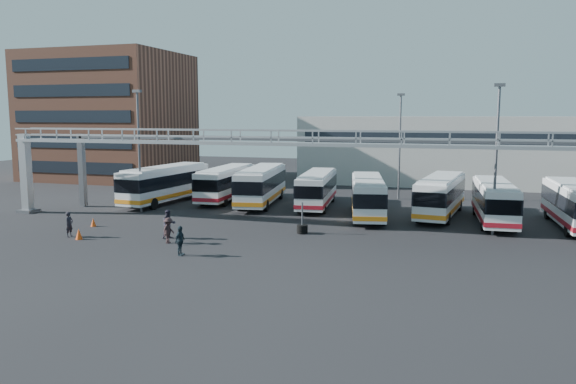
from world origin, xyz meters
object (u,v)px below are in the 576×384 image
(bus_6, at_px, (441,194))
(tire_stack, at_px, (302,228))
(bus_1, at_px, (165,183))
(pedestrian_a, at_px, (69,224))
(bus_2, at_px, (226,182))
(pedestrian_d, at_px, (180,241))
(light_pole_mid, at_px, (496,151))
(pedestrian_c, at_px, (168,230))
(light_pole_left, at_px, (139,144))
(pedestrian_b, at_px, (169,224))
(cone_right, at_px, (93,222))
(bus_3, at_px, (261,184))
(bus_8, at_px, (574,204))
(light_pole_back, at_px, (400,140))
(bus_5, at_px, (368,195))
(cone_left, at_px, (79,234))
(bus_4, at_px, (317,188))
(bus_7, at_px, (494,200))

(bus_6, xyz_separation_m, tire_stack, (-8.85, -9.65, -1.44))
(bus_1, height_order, pedestrian_a, bus_1)
(bus_2, xyz_separation_m, pedestrian_d, (6.00, -20.50, -0.91))
(light_pole_mid, height_order, pedestrian_c, light_pole_mid)
(light_pole_left, distance_m, pedestrian_d, 16.90)
(light_pole_mid, relative_size, pedestrian_b, 5.33)
(cone_right, bearing_deg, bus_1, 92.68)
(pedestrian_b, height_order, cone_right, pedestrian_b)
(bus_3, relative_size, bus_8, 1.07)
(light_pole_mid, distance_m, light_pole_back, 17.00)
(bus_5, relative_size, pedestrian_b, 5.66)
(bus_5, relative_size, cone_right, 17.15)
(bus_6, bearing_deg, pedestrian_b, -134.05)
(light_pole_mid, height_order, bus_1, light_pole_mid)
(cone_left, bearing_deg, pedestrian_a, 156.62)
(bus_2, bearing_deg, light_pole_back, 17.59)
(bus_1, xyz_separation_m, bus_2, (4.81, 3.04, -0.13))
(light_pole_back, bearing_deg, pedestrian_a, -128.53)
(bus_4, distance_m, bus_7, 15.01)
(bus_7, bearing_deg, bus_3, 167.08)
(pedestrian_c, distance_m, cone_left, 6.27)
(light_pole_left, xyz_separation_m, pedestrian_b, (7.42, -8.54, -4.77))
(light_pole_left, distance_m, bus_5, 19.40)
(bus_8, bearing_deg, tire_stack, -160.60)
(light_pole_left, height_order, light_pole_back, same)
(pedestrian_b, height_order, cone_left, pedestrian_b)
(bus_2, relative_size, pedestrian_d, 6.15)
(bus_3, xyz_separation_m, bus_5, (10.32, -3.48, -0.12))
(bus_3, height_order, bus_5, bus_3)
(bus_4, distance_m, pedestrian_b, 16.58)
(cone_left, xyz_separation_m, tire_stack, (13.53, 6.20, 0.01))
(bus_6, bearing_deg, light_pole_mid, -52.68)
(bus_1, height_order, cone_left, bus_1)
(light_pole_mid, bearing_deg, pedestrian_a, -161.48)
(light_pole_back, height_order, pedestrian_a, light_pole_back)
(bus_5, height_order, pedestrian_c, bus_5)
(bus_4, relative_size, pedestrian_c, 6.34)
(pedestrian_c, relative_size, cone_left, 2.32)
(bus_2, xyz_separation_m, bus_8, (29.34, -4.74, 0.01))
(bus_2, height_order, tire_stack, bus_2)
(bus_1, height_order, tire_stack, bus_1)
(bus_1, bearing_deg, light_pole_left, -79.97)
(bus_8, xyz_separation_m, pedestrian_c, (-25.57, -13.12, -0.97))
(light_pole_back, bearing_deg, cone_left, -126.35)
(light_pole_left, relative_size, bus_5, 0.94)
(bus_2, bearing_deg, cone_right, -109.48)
(pedestrian_a, bearing_deg, bus_3, -24.13)
(bus_5, distance_m, bus_7, 9.56)
(bus_3, distance_m, bus_4, 5.23)
(bus_4, relative_size, bus_5, 0.97)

